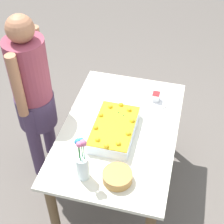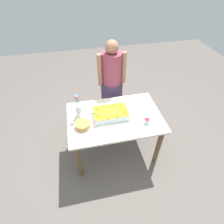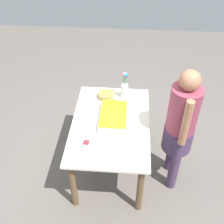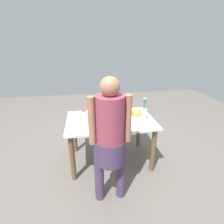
# 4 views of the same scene
# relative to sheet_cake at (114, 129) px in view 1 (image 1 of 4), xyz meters

# --- Properties ---
(ground_plane) EXTENTS (8.00, 8.00, 0.00)m
(ground_plane) POSITION_rel_sheet_cake_xyz_m (0.05, -0.03, -0.77)
(ground_plane) COLOR #615953
(dining_table) EXTENTS (1.28, 0.84, 0.72)m
(dining_table) POSITION_rel_sheet_cake_xyz_m (0.05, -0.03, -0.17)
(dining_table) COLOR silver
(dining_table) RESTS_ON ground_plane
(sheet_cake) EXTENTS (0.47, 0.29, 0.11)m
(sheet_cake) POSITION_rel_sheet_cake_xyz_m (0.00, 0.00, 0.00)
(sheet_cake) COLOR white
(sheet_cake) RESTS_ON dining_table
(serving_plate_with_slice) EXTENTS (0.22, 0.22, 0.08)m
(serving_plate_with_slice) POSITION_rel_sheet_cake_xyz_m (0.43, -0.24, -0.03)
(serving_plate_with_slice) COLOR white
(serving_plate_with_slice) RESTS_ON dining_table
(cake_knife) EXTENTS (0.22, 0.09, 0.00)m
(cake_knife) POSITION_rel_sheet_cake_xyz_m (0.53, 0.24, -0.05)
(cake_knife) COLOR silver
(cake_knife) RESTS_ON dining_table
(flower_vase) EXTENTS (0.08, 0.08, 0.35)m
(flower_vase) POSITION_rel_sheet_cake_xyz_m (-0.42, 0.10, 0.09)
(flower_vase) COLOR white
(flower_vase) RESTS_ON dining_table
(fruit_bowl) EXTENTS (0.19, 0.19, 0.06)m
(fruit_bowl) POSITION_rel_sheet_cake_xyz_m (-0.39, -0.12, -0.02)
(fruit_bowl) COLOR #B3803F
(fruit_bowl) RESTS_ON dining_table
(person_standing) EXTENTS (0.45, 0.31, 1.49)m
(person_standing) POSITION_rel_sheet_cake_xyz_m (0.16, 0.69, 0.08)
(person_standing) COLOR #473454
(person_standing) RESTS_ON ground_plane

